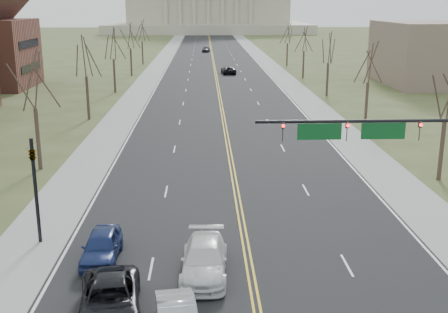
{
  "coord_description": "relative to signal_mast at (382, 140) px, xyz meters",
  "views": [
    {
      "loc": [
        -2.24,
        -15.95,
        12.99
      ],
      "look_at": [
        -0.93,
        20.38,
        3.0
      ],
      "focal_mm": 45.0,
      "sensor_mm": 36.0,
      "label": 1
    }
  ],
  "objects": [
    {
      "name": "road",
      "position": [
        -7.45,
        96.5,
        -5.76
      ],
      "size": [
        20.0,
        380.0,
        0.01
      ],
      "primitive_type": "cube",
      "color": "black",
      "rests_on": "ground"
    },
    {
      "name": "cross_road",
      "position": [
        -7.45,
        -7.5,
        -5.76
      ],
      "size": [
        120.0,
        14.0,
        0.01
      ],
      "primitive_type": "cube",
      "color": "black",
      "rests_on": "ground"
    },
    {
      "name": "sidewalk_left",
      "position": [
        -19.45,
        96.5,
        -5.75
      ],
      "size": [
        4.0,
        380.0,
        0.03
      ],
      "primitive_type": "cube",
      "color": "gray",
      "rests_on": "ground"
    },
    {
      "name": "sidewalk_right",
      "position": [
        4.55,
        96.5,
        -5.75
      ],
      "size": [
        4.0,
        380.0,
        0.03
      ],
      "primitive_type": "cube",
      "color": "gray",
      "rests_on": "ground"
    },
    {
      "name": "center_line",
      "position": [
        -7.45,
        96.5,
        -5.75
      ],
      "size": [
        0.42,
        380.0,
        0.01
      ],
      "primitive_type": "cube",
      "color": "gold",
      "rests_on": "road"
    },
    {
      "name": "edge_line_left",
      "position": [
        -17.25,
        96.5,
        -5.75
      ],
      "size": [
        0.15,
        380.0,
        0.01
      ],
      "primitive_type": "cube",
      "color": "silver",
      "rests_on": "road"
    },
    {
      "name": "edge_line_right",
      "position": [
        2.35,
        96.5,
        -5.75
      ],
      "size": [
        0.15,
        380.0,
        0.01
      ],
      "primitive_type": "cube",
      "color": "silver",
      "rests_on": "road"
    },
    {
      "name": "capitol",
      "position": [
        -7.45,
        236.41,
        8.44
      ],
      "size": [
        90.0,
        60.0,
        50.0
      ],
      "color": "#B6B298",
      "rests_on": "ground"
    },
    {
      "name": "signal_mast",
      "position": [
        0.0,
        0.0,
        0.0
      ],
      "size": [
        12.12,
        0.44,
        7.2
      ],
      "color": "black",
      "rests_on": "ground"
    },
    {
      "name": "signal_left",
      "position": [
        -18.95,
        0.0,
        -2.05
      ],
      "size": [
        0.32,
        0.36,
        6.0
      ],
      "color": "black",
      "rests_on": "ground"
    },
    {
      "name": "tree_r_0",
      "position": [
        8.05,
        10.5,
        0.79
      ],
      "size": [
        3.74,
        3.74,
        8.5
      ],
      "color": "#362A20",
      "rests_on": "ground"
    },
    {
      "name": "tree_l_0",
      "position": [
        -22.95,
        14.5,
        1.18
      ],
      "size": [
        3.96,
        3.96,
        9.0
      ],
      "color": "#362A20",
      "rests_on": "ground"
    },
    {
      "name": "tree_r_1",
      "position": [
        8.05,
        30.5,
        0.79
      ],
      "size": [
        3.74,
        3.74,
        8.5
      ],
      "color": "#362A20",
      "rests_on": "ground"
    },
    {
      "name": "tree_l_1",
      "position": [
        -22.95,
        34.5,
        1.18
      ],
      "size": [
        3.96,
        3.96,
        9.0
      ],
      "color": "#362A20",
      "rests_on": "ground"
    },
    {
      "name": "tree_r_2",
      "position": [
        8.05,
        50.5,
        0.79
      ],
      "size": [
        3.74,
        3.74,
        8.5
      ],
      "color": "#362A20",
      "rests_on": "ground"
    },
    {
      "name": "tree_l_2",
      "position": [
        -22.95,
        54.5,
        1.18
      ],
      "size": [
        3.96,
        3.96,
        9.0
      ],
      "color": "#362A20",
      "rests_on": "ground"
    },
    {
      "name": "tree_r_3",
      "position": [
        8.05,
        70.5,
        0.79
      ],
      "size": [
        3.74,
        3.74,
        8.5
      ],
      "color": "#362A20",
      "rests_on": "ground"
    },
    {
      "name": "tree_l_3",
      "position": [
        -22.95,
        74.5,
        1.18
      ],
      "size": [
        3.96,
        3.96,
        9.0
      ],
      "color": "#362A20",
      "rests_on": "ground"
    },
    {
      "name": "tree_r_4",
      "position": [
        8.05,
        90.5,
        0.79
      ],
      "size": [
        3.74,
        3.74,
        8.5
      ],
      "color": "#362A20",
      "rests_on": "ground"
    },
    {
      "name": "tree_l_4",
      "position": [
        -22.95,
        94.5,
        1.18
      ],
      "size": [
        3.96,
        3.96,
        9.0
      ],
      "color": "#362A20",
      "rests_on": "ground"
    },
    {
      "name": "car_sb_outer_lead",
      "position": [
        -13.77,
        -7.93,
        -4.97
      ],
      "size": [
        3.23,
        5.86,
        1.55
      ],
      "primitive_type": "imported",
      "rotation": [
        0.0,
        0.0,
        0.12
      ],
      "color": "black",
      "rests_on": "road"
    },
    {
      "name": "car_sb_inner_second",
      "position": [
        -9.74,
        -4.24,
        -4.96
      ],
      "size": [
        2.46,
        5.55,
        1.58
      ],
      "primitive_type": "imported",
      "rotation": [
        0.0,
        0.0,
        -0.05
      ],
      "color": "silver",
      "rests_on": "road"
    },
    {
      "name": "car_sb_outer_second",
      "position": [
        -15.07,
        -2.43,
        -4.98
      ],
      "size": [
        1.88,
        4.57,
        1.55
      ],
      "primitive_type": "imported",
      "rotation": [
        0.0,
        0.0,
        0.01
      ],
      "color": "navy",
      "rests_on": "road"
    },
    {
      "name": "car_far_nb",
      "position": [
        -5.03,
        76.9,
        -5.03
      ],
      "size": [
        2.89,
        5.4,
        1.44
      ],
      "primitive_type": "imported",
      "rotation": [
        0.0,
        0.0,
        3.24
      ],
      "color": "black",
      "rests_on": "road"
    },
    {
      "name": "car_far_sb",
      "position": [
        -9.01,
        125.6,
        -4.96
      ],
      "size": [
        2.44,
        4.82,
        1.57
      ],
      "primitive_type": "imported",
      "rotation": [
        0.0,
        0.0,
        -0.13
      ],
      "color": "#424348",
      "rests_on": "road"
    }
  ]
}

